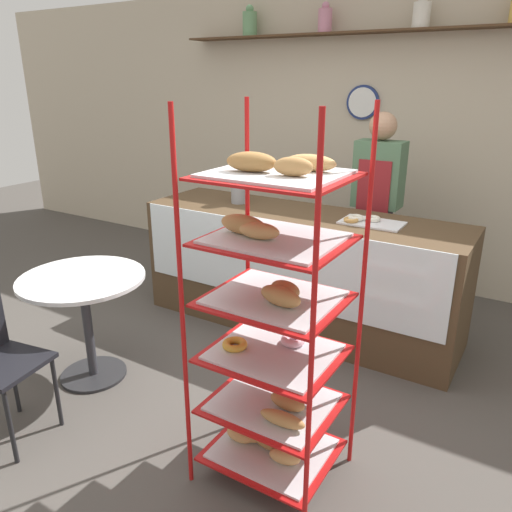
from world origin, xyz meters
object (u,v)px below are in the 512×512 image
object	(u,v)px
person_worker	(376,206)
cafe_table	(85,302)
pastry_rack	(273,326)
donut_tray_counter	(366,221)
coffee_carafe	(239,184)

from	to	relation	value
person_worker	cafe_table	bearing A→B (deg)	-122.00
pastry_rack	cafe_table	size ratio (longest dim) A/B	2.32
person_worker	donut_tray_counter	distance (m)	0.57
coffee_carafe	pastry_rack	bearing A→B (deg)	-52.29
donut_tray_counter	person_worker	bearing A→B (deg)	101.53
person_worker	cafe_table	size ratio (longest dim) A/B	2.11
pastry_rack	person_worker	world-z (taller)	pastry_rack
person_worker	pastry_rack	bearing A→B (deg)	-83.96
cafe_table	pastry_rack	bearing A→B (deg)	-4.77
person_worker	coffee_carafe	distance (m)	1.12
person_worker	cafe_table	xyz separation A→B (m)	(-1.22, -1.95, -0.36)
coffee_carafe	donut_tray_counter	distance (m)	1.10
pastry_rack	coffee_carafe	xyz separation A→B (m)	(-1.20, 1.55, 0.26)
coffee_carafe	donut_tray_counter	xyz separation A→B (m)	(1.09, -0.04, -0.14)
person_worker	coffee_carafe	bearing A→B (deg)	-151.84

